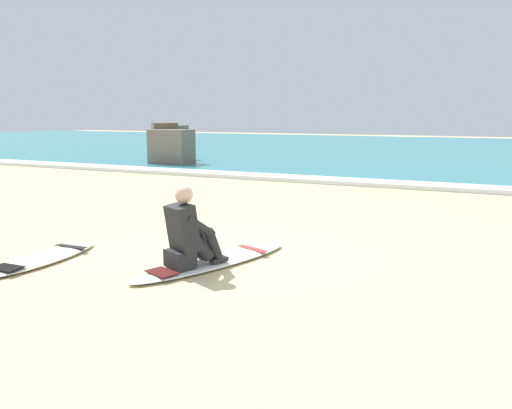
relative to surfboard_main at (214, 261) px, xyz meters
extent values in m
plane|color=#CCB584|center=(0.01, 0.56, -0.04)|extent=(80.00, 80.00, 0.00)
cube|color=teal|center=(0.01, 21.61, 0.01)|extent=(80.00, 28.00, 0.10)
cube|color=white|center=(0.01, 7.91, 0.02)|extent=(80.00, 0.90, 0.11)
ellipsoid|color=white|center=(0.00, 0.00, 0.00)|extent=(1.29, 2.42, 0.07)
cube|color=red|center=(0.23, 0.63, 0.04)|extent=(0.48, 0.26, 0.01)
cube|color=#4A1311|center=(-0.26, -0.72, 0.04)|extent=(0.42, 0.35, 0.01)
cube|color=#232326|center=(-0.17, -0.47, 0.14)|extent=(0.40, 0.37, 0.20)
cylinder|color=#232326|center=(-0.18, -0.26, 0.29)|extent=(0.30, 0.43, 0.43)
cylinder|color=#232326|center=(-0.11, -0.07, 0.26)|extent=(0.22, 0.29, 0.42)
cube|color=#232326|center=(-0.09, 0.00, 0.07)|extent=(0.18, 0.24, 0.05)
cylinder|color=#232326|center=(0.00, -0.34, 0.29)|extent=(0.30, 0.43, 0.43)
cylinder|color=#232326|center=(0.10, -0.16, 0.26)|extent=(0.22, 0.29, 0.42)
cube|color=#232326|center=(0.13, -0.10, 0.07)|extent=(0.18, 0.24, 0.05)
cube|color=#232326|center=(-0.15, -0.44, 0.49)|extent=(0.43, 0.41, 0.57)
sphere|color=beige|center=(-0.14, -0.41, 0.88)|extent=(0.21, 0.21, 0.21)
cylinder|color=#232326|center=(-0.22, -0.24, 0.52)|extent=(0.24, 0.40, 0.31)
cylinder|color=#232326|center=(0.04, -0.36, 0.52)|extent=(0.24, 0.40, 0.31)
ellipsoid|color=#EFE5C6|center=(-2.00, -0.78, 0.00)|extent=(0.58, 1.74, 0.07)
cube|color=black|center=(-2.01, -0.30, 0.04)|extent=(0.48, 0.12, 0.01)
cube|color=black|center=(-1.98, -1.33, 0.04)|extent=(0.37, 0.25, 0.01)
cube|color=#756656|center=(-7.30, 9.77, 0.61)|extent=(1.44, 0.93, 1.28)
cube|color=#756656|center=(-8.32, 11.33, 0.66)|extent=(1.34, 1.16, 1.39)
cube|color=brown|center=(-8.27, 10.77, 0.71)|extent=(1.57, 1.63, 1.50)
camera|label=1|loc=(3.01, -5.21, 1.77)|focal=35.69mm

